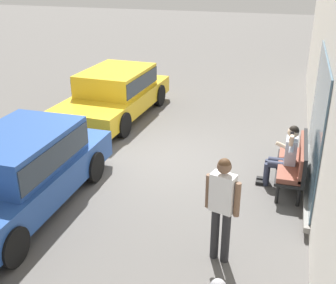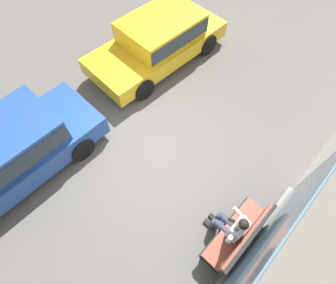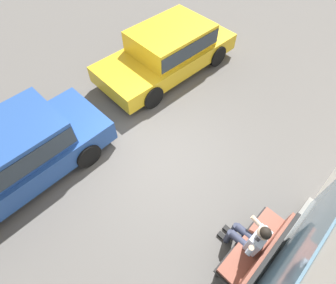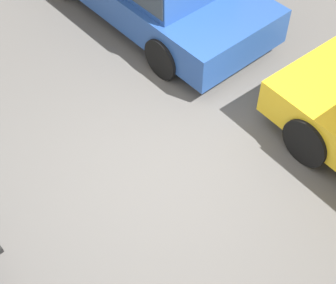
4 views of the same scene
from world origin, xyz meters
name	(u,v)px [view 4 (image 4 of 4)]	position (x,y,z in m)	size (l,w,h in m)	color
ground_plane	(165,166)	(0.00, 0.00, 0.00)	(60.00, 60.00, 0.00)	#565451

